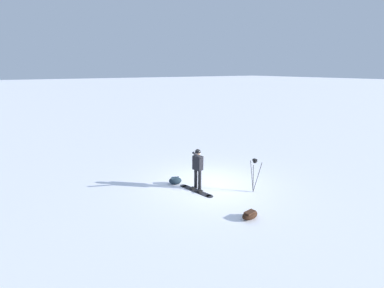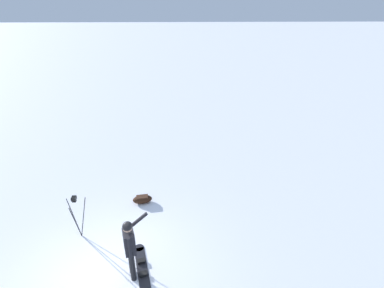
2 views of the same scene
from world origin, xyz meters
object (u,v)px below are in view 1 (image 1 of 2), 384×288
snowboard (196,191)px  gear_bag_large (175,181)px  snowboarder (198,165)px  gear_bag_small (250,215)px  camera_tripod (255,169)px

snowboard → gear_bag_large: size_ratio=2.71×
snowboarder → gear_bag_small: size_ratio=2.48×
camera_tripod → snowboarder: bearing=138.8°
snowboard → camera_tripod: bearing=-34.5°
snowboarder → camera_tripod: size_ratio=1.24×
snowboard → camera_tripod: 2.61m
snowboard → gear_bag_small: (0.27, -2.93, 0.12)m
camera_tripod → gear_bag_small: camera_tripod is taller
snowboard → camera_tripod: (1.99, -1.37, 1.00)m
snowboarder → camera_tripod: bearing=-41.2°
snowboarder → gear_bag_large: (-0.57, 0.93, -0.91)m
snowboarder → camera_tripod: (1.78, -1.56, -0.06)m
snowboarder → gear_bag_large: 1.43m
gear_bag_small → snowboarder: bearing=91.2°
snowboard → camera_tripod: size_ratio=1.23×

